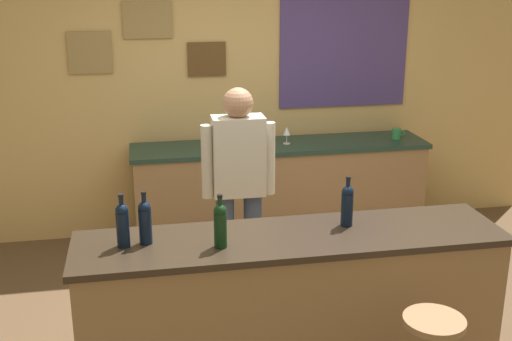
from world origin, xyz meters
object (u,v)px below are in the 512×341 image
wine_bottle_d (347,204)px  wine_bottle_c (220,224)px  wine_bottle_a (123,223)px  wine_glass_b (251,132)px  wine_bottle_b (145,221)px  wine_glass_a (221,136)px  bartender (239,184)px  coffee_mug (397,134)px  wine_glass_c (287,132)px

wine_bottle_d → wine_bottle_c: bearing=-167.8°
wine_bottle_a → wine_glass_b: 2.33m
wine_bottle_d → wine_glass_b: wine_bottle_d is taller
wine_bottle_b → wine_glass_b: (0.96, 2.04, -0.05)m
wine_glass_a → wine_glass_b: size_ratio=1.00×
bartender → wine_bottle_b: 1.11m
wine_bottle_c → coffee_mug: 2.85m
wine_bottle_a → wine_bottle_b: same height
wine_glass_c → coffee_mug: bearing=-1.0°
coffee_mug → wine_bottle_b: bearing=-139.3°
wine_bottle_c → wine_bottle_d: 0.80m
wine_bottle_b → coffee_mug: wine_bottle_b is taller
wine_bottle_a → wine_glass_b: (1.09, 2.06, -0.05)m
wine_bottle_d → wine_glass_c: wine_bottle_d is taller
bartender → wine_glass_a: size_ratio=10.45×
bartender → coffee_mug: bartender is taller
wine_bottle_b → wine_bottle_d: (1.18, 0.04, 0.00)m
bartender → wine_bottle_c: size_ratio=5.29×
wine_bottle_c → wine_bottle_d: bearing=12.2°
wine_glass_c → bartender: bearing=-118.7°
wine_bottle_b → wine_glass_a: bearing=70.6°
bartender → wine_glass_c: bearing=61.3°
wine_bottle_c → wine_glass_a: wine_bottle_c is taller
bartender → wine_glass_b: size_ratio=10.45×
wine_bottle_d → wine_glass_a: 1.97m
bartender → coffee_mug: 1.98m
bartender → wine_bottle_c: (-0.26, -1.01, 0.12)m
wine_glass_a → wine_glass_c: same height
bartender → wine_glass_c: 1.28m
wine_bottle_a → wine_bottle_c: (0.52, -0.11, 0.00)m
wine_glass_c → wine_bottle_d: bearing=-92.9°
wine_bottle_c → wine_glass_a: size_ratio=1.97×
wine_bottle_b → wine_bottle_d: size_ratio=1.00×
wine_bottle_a → wine_bottle_d: (1.30, 0.06, 0.00)m
wine_bottle_b → wine_glass_a: (0.69, 1.96, -0.05)m
wine_bottle_b → wine_glass_c: bearing=57.4°
wine_bottle_c → wine_glass_b: bearing=75.5°
wine_bottle_a → coffee_mug: (2.43, 2.01, -0.11)m
wine_bottle_a → wine_glass_a: 2.14m
bartender → wine_bottle_d: size_ratio=5.29×
wine_bottle_d → coffee_mug: (1.13, 1.94, -0.11)m
wine_bottle_c → wine_glass_c: size_ratio=1.97×
bartender → wine_glass_a: 1.08m
wine_bottle_b → wine_bottle_a: bearing=-170.9°
wine_bottle_a → wine_glass_c: 2.46m
bartender → wine_bottle_b: size_ratio=5.29×
wine_bottle_a → wine_bottle_b: (0.12, 0.02, 0.00)m
bartender → wine_bottle_a: (-0.79, -0.90, 0.12)m
wine_bottle_d → coffee_mug: wine_bottle_d is taller
wine_glass_b → wine_glass_c: (0.32, -0.04, 0.00)m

